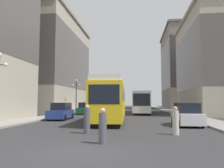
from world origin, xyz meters
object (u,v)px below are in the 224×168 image
Objects in this scene: pedestrian_crossing_far at (103,127)px; parked_car_left_near at (61,112)px; parked_car_left_mid at (85,109)px; lamp_post_left_far at (76,91)px; parked_car_right_far at (187,115)px; pedestrian_crossing_near at (87,120)px; streetcar at (111,100)px; pedestrian_on_sidewalk at (176,122)px; transit_bus at (142,102)px.

parked_car_left_near is at bearing -10.66° from pedestrian_crossing_far.
lamp_post_left_far reaches higher than parked_car_left_mid.
parked_car_right_far is 2.45× the size of pedestrian_crossing_near.
parked_car_left_near is 2.58× the size of pedestrian_crossing_near.
lamp_post_left_far is at bearing -50.89° from parked_car_right_far.
streetcar reaches higher than pedestrian_on_sidewalk.
pedestrian_on_sidewalk is (10.45, -20.35, -0.08)m from parked_car_left_mid.
pedestrian_crossing_near is at bearing -12.45° from pedestrian_crossing_far.
transit_bus is 9.44m from parked_car_left_mid.
parked_car_right_far is 0.77× the size of lamp_post_left_far.
parked_car_left_mid is 2.98× the size of pedestrian_on_sidewalk.
lamp_post_left_far reaches higher than streetcar.
parked_car_left_mid is at bearing -77.84° from pedestrian_crossing_near.
pedestrian_crossing_near is at bearing -63.69° from parked_car_left_near.
pedestrian_crossing_far is (6.66, -23.46, -0.09)m from parked_car_left_mid.
transit_bus is 26.15m from pedestrian_crossing_far.
parked_car_left_mid reaches higher than pedestrian_crossing_far.
pedestrian_crossing_far is 4.90m from pedestrian_on_sidewalk.
parked_car_right_far is (12.18, -4.62, -0.00)m from parked_car_left_near.
parked_car_left_near is 14.24m from pedestrian_on_sidewalk.
transit_bus is at bearing -141.12° from pedestrian_on_sidewalk.
pedestrian_on_sidewalk is at bearing -63.52° from streetcar.
parked_car_left_mid is 1.15× the size of parked_car_right_far.
pedestrian_crossing_near is (-6.99, -5.12, -0.04)m from parked_car_right_far.
streetcar reaches higher than parked_car_right_far.
pedestrian_crossing_far is at bearing 55.08° from parked_car_right_far.
parked_car_right_far is at bearing -52.53° from parked_car_left_mid.
parked_car_left_mid is at bearing -162.27° from transit_bus.
lamp_post_left_far is at bearing 140.78° from parked_car_left_mid.
lamp_post_left_far is (-10.92, -1.06, 1.82)m from transit_bus.
streetcar is at bearing -33.05° from pedestrian_crossing_far.
parked_car_right_far is 5.34m from pedestrian_on_sidewalk.
pedestrian_on_sidewalk is at bearing -44.56° from parked_car_left_near.
lamp_post_left_far is (-1.90, 12.17, 2.93)m from parked_car_left_near.
pedestrian_crossing_near is 1.06× the size of pedestrian_crossing_far.
transit_bus is 7.85× the size of pedestrian_crossing_far.
parked_car_right_far is at bearing -72.23° from pedestrian_crossing_far.
streetcar is 1.07× the size of transit_bus.
transit_bus reaches higher than pedestrian_crossing_near.
parked_car_right_far reaches higher than pedestrian_on_sidewalk.
parked_car_left_mid is (0.00, 10.68, 0.00)m from parked_car_left_near.
transit_bus reaches higher than pedestrian_crossing_far.
lamp_post_left_far is at bearing 117.06° from streetcar.
lamp_post_left_far reaches higher than parked_car_left_near.
pedestrian_crossing_near is (-3.83, -22.97, -1.14)m from transit_bus.
parked_car_left_near is at bearing -122.36° from transit_bus.
pedestrian_crossing_near is (5.19, -20.41, -0.04)m from parked_car_left_mid.
transit_bus is 7.78× the size of pedestrian_on_sidewalk.
parked_car_left_near is 14.42m from pedestrian_crossing_far.
transit_bus is 23.31m from pedestrian_crossing_near.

